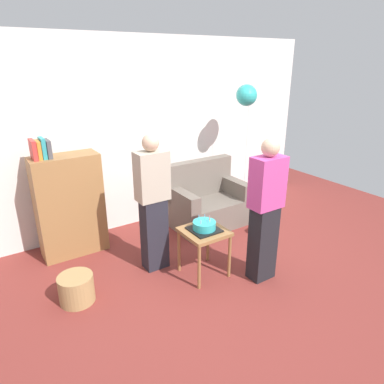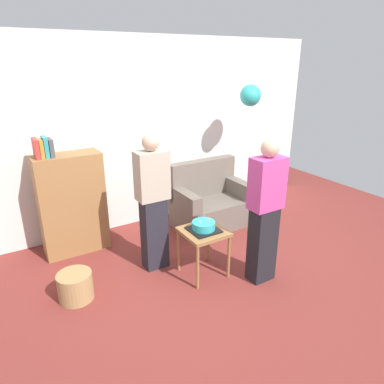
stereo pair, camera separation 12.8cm
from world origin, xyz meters
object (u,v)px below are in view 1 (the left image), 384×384
Objects in this scene: birthday_cake at (204,226)px; balloon_bunch at (247,95)px; person_blowing_candles at (153,203)px; handbag at (261,226)px; side_table at (204,237)px; wicker_basket at (76,289)px; couch at (207,203)px; bookshelf at (69,205)px; person_holding_cake at (265,211)px.

birthday_cake is 0.16× the size of balloon_bunch.
handbag is at bearing -1.12° from person_blowing_candles.
handbag is at bearing -106.47° from balloon_bunch.
person_blowing_candles is at bearing 131.67° from side_table.
person_blowing_candles is 1.21m from wicker_basket.
bookshelf is (-1.94, 0.27, 0.33)m from couch.
bookshelf is 4.81× the size of birthday_cake.
person_holding_cake is at bearing -101.53° from couch.
couch is 3.93× the size of handbag.
person_blowing_candles is at bearing -152.78° from couch.
handbag is at bearing 16.71° from birthday_cake.
side_table reaches higher than wicker_basket.
handbag is (1.69, -0.06, -0.73)m from person_blowing_candles.
handbag is 0.14× the size of balloon_bunch.
person_blowing_candles is 2.25m from balloon_bunch.
person_holding_cake is at bearing -134.01° from handbag.
birthday_cake is 0.20× the size of person_holding_cake.
birthday_cake is 1.50m from wicker_basket.
balloon_bunch is at bearing 14.67° from wicker_basket.
person_holding_cake is at bearing -42.38° from person_blowing_candles.
balloon_bunch reaches higher than side_table.
person_holding_cake is 2.06m from balloon_bunch.
bookshelf is at bearing 172.15° from couch.
side_table is at bearing -50.16° from bookshelf.
bookshelf is at bearing 129.84° from birthday_cake.
bookshelf is 1.19m from wicker_basket.
person_blowing_candles is at bearing 7.91° from wicker_basket.
side_table is 1.40m from handbag.
couch reaches higher than handbag.
birthday_cake is 0.69m from person_holding_cake.
person_holding_cake is 5.82× the size of handbag.
person_blowing_candles is (-0.40, 0.45, 0.21)m from birthday_cake.
birthday_cake is at bearing -163.29° from handbag.
balloon_bunch reaches higher than person_holding_cake.
person_blowing_candles reaches higher than handbag.
person_holding_cake is (1.64, -1.76, 0.17)m from bookshelf.
bookshelf reaches higher than wicker_basket.
person_holding_cake is 2.15m from wicker_basket.
couch is 1.60m from person_holding_cake.
person_holding_cake reaches higher than couch.
birthday_cake is at bearing -47.28° from person_blowing_candles.
person_holding_cake is 4.53× the size of wicker_basket.
birthday_cake is at bearing -50.16° from bookshelf.
side_table is at bearing -144.36° from balloon_bunch.
wicker_basket is at bearing -160.92° from couch.
bookshelf is 1.16m from person_blowing_candles.
person_blowing_candles is 1.00× the size of person_holding_cake.
handbag is (0.47, -0.69, -0.24)m from couch.
balloon_bunch is (0.98, 1.48, 1.05)m from person_holding_cake.
side_table is at bearing -127.19° from couch.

